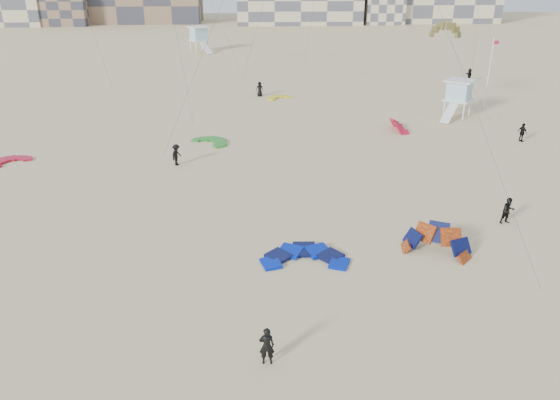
{
  "coord_description": "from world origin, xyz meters",
  "views": [
    {
      "loc": [
        -1.99,
        -21.71,
        15.72
      ],
      "look_at": [
        -0.69,
        6.0,
        3.42
      ],
      "focal_mm": 35.0,
      "sensor_mm": 36.0,
      "label": 1
    }
  ],
  "objects_px": {
    "kite_ground_blue": "(305,260)",
    "kitesurfer_main": "(267,346)",
    "kite_ground_orange": "(435,253)",
    "lifeguard_tower_near": "(458,98)"
  },
  "relations": [
    {
      "from": "kite_ground_blue",
      "to": "kite_ground_orange",
      "type": "distance_m",
      "value": 7.68
    },
    {
      "from": "kite_ground_orange",
      "to": "lifeguard_tower_near",
      "type": "relative_size",
      "value": 0.69
    },
    {
      "from": "kite_ground_blue",
      "to": "kitesurfer_main",
      "type": "height_order",
      "value": "kitesurfer_main"
    },
    {
      "from": "kitesurfer_main",
      "to": "lifeguard_tower_near",
      "type": "height_order",
      "value": "lifeguard_tower_near"
    },
    {
      "from": "lifeguard_tower_near",
      "to": "kite_ground_orange",
      "type": "bearing_deg",
      "value": -74.16
    },
    {
      "from": "kite_ground_orange",
      "to": "kitesurfer_main",
      "type": "relative_size",
      "value": 2.26
    },
    {
      "from": "kite_ground_blue",
      "to": "kite_ground_orange",
      "type": "bearing_deg",
      "value": 6.15
    },
    {
      "from": "kite_ground_orange",
      "to": "kitesurfer_main",
      "type": "distance_m",
      "value": 13.5
    },
    {
      "from": "kite_ground_blue",
      "to": "kite_ground_orange",
      "type": "height_order",
      "value": "kite_ground_orange"
    },
    {
      "from": "kite_ground_blue",
      "to": "kitesurfer_main",
      "type": "relative_size",
      "value": 2.59
    }
  ]
}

